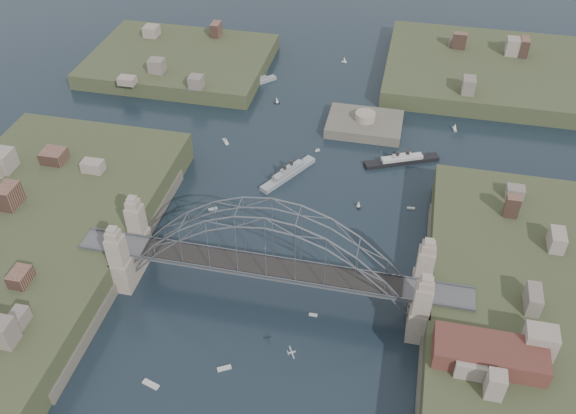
% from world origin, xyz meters
% --- Properties ---
extents(ground, '(500.00, 500.00, 0.00)m').
position_xyz_m(ground, '(0.00, 0.00, 0.00)').
color(ground, black).
rests_on(ground, ground).
extents(bridge, '(84.00, 13.80, 24.60)m').
position_xyz_m(bridge, '(0.00, 0.00, 12.32)').
color(bridge, '#4E4E51').
rests_on(bridge, ground).
extents(shore_west, '(50.50, 90.00, 12.00)m').
position_xyz_m(shore_west, '(-57.32, 0.00, 1.97)').
color(shore_west, '#363E22').
rests_on(shore_west, ground).
extents(shore_east, '(50.50, 90.00, 12.00)m').
position_xyz_m(shore_east, '(57.32, 0.00, 1.97)').
color(shore_east, '#363E22').
rests_on(shore_east, ground).
extents(headland_nw, '(60.00, 45.00, 9.00)m').
position_xyz_m(headland_nw, '(-55.00, 95.00, 0.50)').
color(headland_nw, '#363E22').
rests_on(headland_nw, ground).
extents(headland_ne, '(70.00, 55.00, 9.50)m').
position_xyz_m(headland_ne, '(50.00, 110.00, 0.75)').
color(headland_ne, '#363E22').
rests_on(headland_ne, ground).
extents(fort_island, '(22.00, 16.00, 9.40)m').
position_xyz_m(fort_island, '(12.00, 70.00, -0.34)').
color(fort_island, '#534D41').
rests_on(fort_island, ground).
extents(wharf_shed, '(20.00, 8.00, 4.00)m').
position_xyz_m(wharf_shed, '(44.00, -14.00, 10.00)').
color(wharf_shed, '#592D26').
rests_on(wharf_shed, shore_east).
extents(naval_cruiser_near, '(11.98, 18.15, 5.84)m').
position_xyz_m(naval_cruiser_near, '(-5.23, 42.22, 0.91)').
color(naval_cruiser_near, '#92979A').
rests_on(naval_cruiser_near, ground).
extents(naval_cruiser_far, '(12.16, 12.35, 5.14)m').
position_xyz_m(naval_cruiser_far, '(-26.50, 88.84, 0.80)').
color(naval_cruiser_far, '#92979A').
rests_on(naval_cruiser_far, ground).
extents(ocean_liner, '(20.45, 11.22, 5.18)m').
position_xyz_m(ocean_liner, '(24.21, 54.88, 0.80)').
color(ocean_liner, black).
rests_on(ocean_liner, ground).
extents(aeroplane, '(1.77, 2.72, 0.43)m').
position_xyz_m(aeroplane, '(8.70, -19.33, 7.16)').
color(aeroplane, '#AEB1B5').
extents(small_boat_a, '(2.34, 1.82, 0.45)m').
position_xyz_m(small_boat_a, '(-20.90, 24.51, 0.15)').
color(small_boat_a, '#B9B8B4').
rests_on(small_boat_a, ground).
extents(small_boat_b, '(1.41, 1.92, 2.38)m').
position_xyz_m(small_boat_b, '(14.97, 33.18, 0.97)').
color(small_boat_b, '#B9B8B4').
rests_on(small_boat_b, ground).
extents(small_boat_c, '(2.83, 2.13, 0.45)m').
position_xyz_m(small_boat_c, '(-4.24, -20.65, 0.15)').
color(small_boat_c, '#B9B8B4').
rests_on(small_boat_c, ground).
extents(small_boat_d, '(2.04, 0.86, 0.45)m').
position_xyz_m(small_boat_d, '(28.09, 35.51, 0.15)').
color(small_boat_d, '#B9B8B4').
rests_on(small_boat_d, ground).
extents(small_boat_e, '(2.75, 3.18, 1.43)m').
position_xyz_m(small_boat_e, '(-26.49, 54.14, 0.28)').
color(small_boat_e, '#B9B8B4').
rests_on(small_boat_e, ground).
extents(small_boat_f, '(1.41, 1.30, 1.43)m').
position_xyz_m(small_boat_f, '(0.39, 55.40, 0.30)').
color(small_boat_f, '#B9B8B4').
rests_on(small_boat_f, ground).
extents(small_boat_h, '(1.88, 1.42, 2.38)m').
position_xyz_m(small_boat_h, '(-16.87, 78.67, 0.98)').
color(small_boat_h, '#B9B8B4').
rests_on(small_boat_h, ground).
extents(small_boat_i, '(2.75, 1.72, 0.45)m').
position_xyz_m(small_boat_i, '(29.67, 11.21, 0.15)').
color(small_boat_i, '#B9B8B4').
rests_on(small_boat_i, ground).
extents(small_boat_j, '(3.58, 2.02, 0.45)m').
position_xyz_m(small_boat_j, '(-16.80, -27.09, 0.15)').
color(small_boat_j, '#B9B8B4').
rests_on(small_boat_j, ground).
extents(small_boat_k, '(1.96, 1.20, 2.38)m').
position_xyz_m(small_boat_k, '(-0.01, 110.74, 0.96)').
color(small_boat_k, '#B9B8B4').
rests_on(small_boat_k, ground).
extents(small_boat_l, '(1.70, 2.29, 0.45)m').
position_xyz_m(small_boat_l, '(-42.65, 34.08, 0.15)').
color(small_boat_l, '#B9B8B4').
rests_on(small_boat_l, ground).
extents(small_boat_m, '(1.80, 0.63, 0.45)m').
position_xyz_m(small_boat_m, '(10.19, -3.88, 0.15)').
color(small_boat_m, '#B9B8B4').
rests_on(small_boat_m, ground).
extents(small_boat_n, '(1.62, 2.66, 2.38)m').
position_xyz_m(small_boat_n, '(38.40, 75.04, 0.84)').
color(small_boat_n, '#B9B8B4').
rests_on(small_boat_n, ground).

